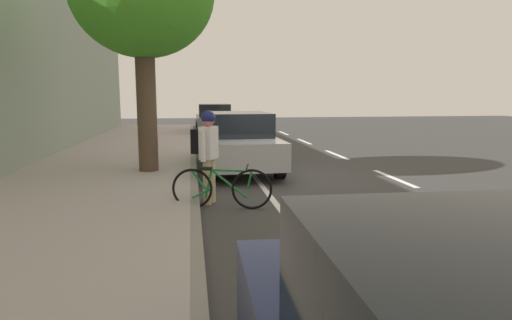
# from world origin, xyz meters

# --- Properties ---
(ground) EXTENTS (55.43, 55.43, 0.00)m
(ground) POSITION_xyz_m (0.00, 0.00, 0.00)
(ground) COLOR #373737
(sidewalk) EXTENTS (4.20, 34.64, 0.14)m
(sidewalk) POSITION_xyz_m (4.03, 0.00, 0.07)
(sidewalk) COLOR #A69B9C
(sidewalk) RESTS_ON ground
(curb_edge) EXTENTS (0.16, 34.64, 0.14)m
(curb_edge) POSITION_xyz_m (1.85, 0.00, 0.07)
(curb_edge) COLOR gray
(curb_edge) RESTS_ON ground
(lane_stripe_centre) EXTENTS (0.14, 31.60, 0.01)m
(lane_stripe_centre) POSITION_xyz_m (-2.89, -1.52, 0.00)
(lane_stripe_centre) COLOR white
(lane_stripe_centre) RESTS_ON ground
(lane_stripe_bike_edge) EXTENTS (0.12, 34.64, 0.01)m
(lane_stripe_bike_edge) POSITION_xyz_m (0.38, 0.00, 0.00)
(lane_stripe_bike_edge) COLOR white
(lane_stripe_bike_edge) RESTS_ON ground
(parked_sedan_grey_nearest) EXTENTS (1.85, 4.41, 1.52)m
(parked_sedan_grey_nearest) POSITION_xyz_m (0.72, -12.16, 0.75)
(parked_sedan_grey_nearest) COLOR slate
(parked_sedan_grey_nearest) RESTS_ON ground
(parked_sedan_silver_second) EXTENTS (1.91, 4.43, 1.52)m
(parked_sedan_silver_second) POSITION_xyz_m (0.65, -1.19, 0.75)
(parked_sedan_silver_second) COLOR #B7BABF
(parked_sedan_silver_second) RESTS_ON ground
(bicycle_at_curb) EXTENTS (1.73, 0.49, 0.77)m
(bicycle_at_curb) POSITION_xyz_m (1.38, 2.78, 0.38)
(bicycle_at_curb) COLOR black
(bicycle_at_curb) RESTS_ON ground
(cyclist_with_backpack) EXTENTS (0.51, 0.57, 1.70)m
(cyclist_with_backpack) POSITION_xyz_m (1.61, 2.32, 1.03)
(cyclist_with_backpack) COLOR #C6B284
(cyclist_with_backpack) RESTS_ON ground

